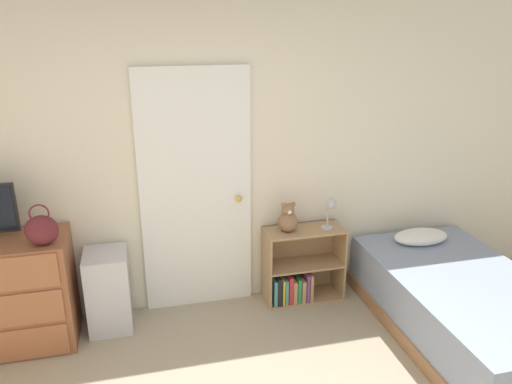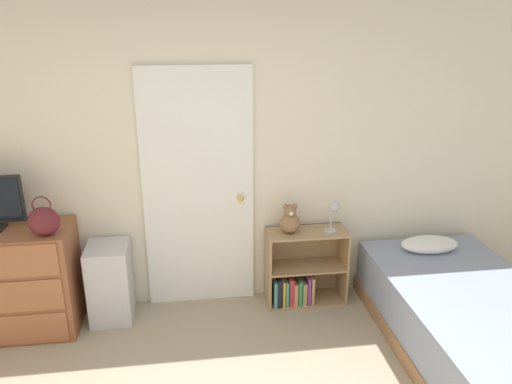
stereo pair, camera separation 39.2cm
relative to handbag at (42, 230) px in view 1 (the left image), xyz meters
name	(u,v)px [view 1 (the left image)]	position (x,y,z in m)	size (l,w,h in m)	color
wall_back	(202,160)	(1.19, 0.45, 0.30)	(10.00, 0.06, 2.55)	beige
door_closed	(196,193)	(1.13, 0.40, 0.04)	(0.90, 0.09, 2.03)	white
handbag	(42,230)	(0.00, 0.00, 0.00)	(0.23, 0.14, 0.31)	#591E23
storage_bin	(108,290)	(0.38, 0.21, -0.65)	(0.33, 0.37, 0.65)	silver
bookshelf	(298,272)	(1.97, 0.25, -0.72)	(0.68, 0.30, 0.66)	tan
teddy_bear	(288,219)	(1.87, 0.25, -0.20)	(0.17, 0.17, 0.26)	#8C6647
desk_lamp	(330,207)	(2.23, 0.21, -0.12)	(0.12, 0.12, 0.28)	#B2B2B7
bed	(465,307)	(3.06, -0.57, -0.73)	(1.11, 1.96, 0.59)	#996B47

